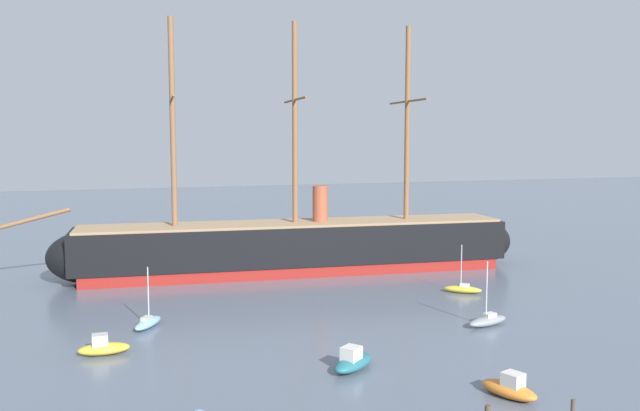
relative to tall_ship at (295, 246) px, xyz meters
name	(u,v)px	position (x,y,z in m)	size (l,w,h in m)	color
tall_ship	(295,246)	(0.00, 0.00, 0.00)	(63.84, 14.95, 30.69)	maroon
motorboat_foreground_right	(510,388)	(2.13, -43.18, -2.74)	(3.08, 4.40, 1.71)	orange
motorboat_near_centre	(353,362)	(-5.76, -35.21, -2.71)	(4.52, 4.07, 1.81)	#236670
motorboat_mid_left	(103,347)	(-23.01, -25.91, -2.77)	(3.93, 1.66, 1.64)	gold
sailboat_mid_right	(488,320)	(9.86, -28.19, -2.85)	(4.72, 2.53, 5.88)	gray
sailboat_alongside_bow	(148,322)	(-19.20, -19.30, -2.89)	(3.26, 4.21, 5.44)	#7FB2D6
sailboat_alongside_stern	(463,289)	(14.23, -16.25, -2.90)	(3.97, 3.41, 5.28)	gold
sailboat_far_right	(482,256)	(26.84, 0.48, -2.84)	(4.59, 3.63, 5.95)	#1E284C
dinghy_distant_centre	(241,260)	(-5.01, 9.55, -3.13)	(1.84, 0.92, 0.42)	silver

